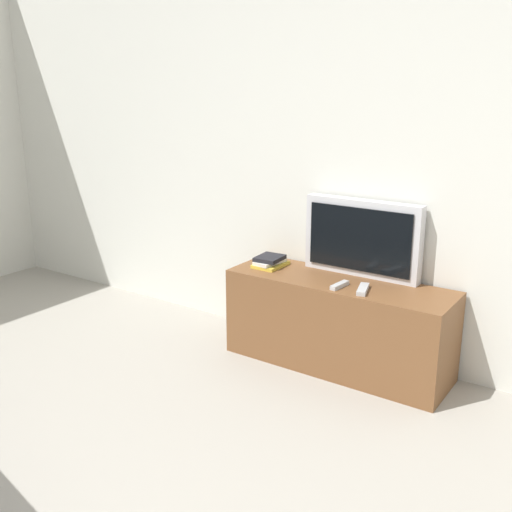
{
  "coord_description": "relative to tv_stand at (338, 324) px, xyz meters",
  "views": [
    {
      "loc": [
        1.68,
        -0.21,
        1.64
      ],
      "look_at": [
        -0.16,
        2.47,
        0.69
      ],
      "focal_mm": 42.0,
      "sensor_mm": 36.0,
      "label": 1
    }
  ],
  "objects": [
    {
      "name": "television",
      "position": [
        0.05,
        0.17,
        0.49
      ],
      "size": [
        0.71,
        0.09,
        0.45
      ],
      "color": "silver",
      "rests_on": "tv_stand"
    },
    {
      "name": "wall_back",
      "position": [
        -0.22,
        0.26,
        1.03
      ],
      "size": [
        9.0,
        0.06,
        2.6
      ],
      "color": "silver",
      "rests_on": "ground_plane"
    },
    {
      "name": "book_stack",
      "position": [
        -0.49,
        0.01,
        0.3
      ],
      "size": [
        0.16,
        0.22,
        0.06
      ],
      "color": "gold",
      "rests_on": "tv_stand"
    },
    {
      "name": "remote_secondary",
      "position": [
        0.19,
        -0.09,
        0.28
      ],
      "size": [
        0.1,
        0.18,
        0.02
      ],
      "rotation": [
        0.0,
        0.0,
        0.29
      ],
      "color": "#B7B7B7",
      "rests_on": "tv_stand"
    },
    {
      "name": "tv_stand",
      "position": [
        0.0,
        0.0,
        0.0
      ],
      "size": [
        1.33,
        0.42,
        0.54
      ],
      "color": "brown",
      "rests_on": "ground_plane"
    },
    {
      "name": "remote_on_stand",
      "position": [
        0.05,
        -0.11,
        0.28
      ],
      "size": [
        0.05,
        0.15,
        0.02
      ],
      "rotation": [
        0.0,
        0.0,
        -0.1
      ],
      "color": "#B7B7B7",
      "rests_on": "tv_stand"
    }
  ]
}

